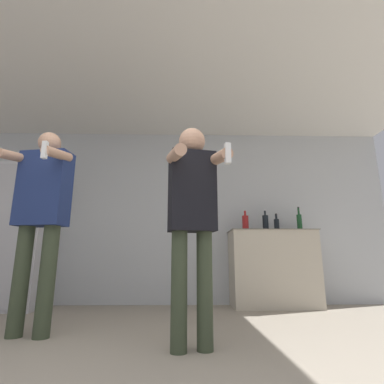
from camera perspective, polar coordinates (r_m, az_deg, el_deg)
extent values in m
cube|color=#B2B7BC|center=(4.52, -7.40, -4.28)|extent=(7.00, 0.06, 2.55)
cube|color=silver|center=(3.48, -9.65, 21.92)|extent=(7.00, 3.71, 0.05)
cube|color=silver|center=(4.62, -29.64, -7.24)|extent=(0.74, 0.68, 1.85)
cube|color=#B6B6BB|center=(4.32, -31.78, -6.68)|extent=(0.71, 0.01, 1.78)
cylinder|color=#99999E|center=(4.20, -29.00, -5.59)|extent=(0.02, 0.02, 0.83)
cube|color=#BCB29E|center=(4.31, 15.16, -13.87)|extent=(1.12, 0.54, 1.00)
cube|color=#676256|center=(4.33, 14.75, -7.21)|extent=(1.15, 0.57, 0.01)
cylinder|color=#194723|center=(4.42, 19.79, -5.50)|extent=(0.07, 0.07, 0.22)
cylinder|color=#194723|center=(4.44, 19.63, -3.48)|extent=(0.03, 0.03, 0.10)
sphere|color=black|center=(4.45, 19.58, -2.86)|extent=(0.03, 0.03, 0.03)
cylinder|color=black|center=(4.31, 15.83, -6.04)|extent=(0.07, 0.07, 0.15)
cylinder|color=black|center=(4.33, 15.74, -4.59)|extent=(0.03, 0.03, 0.07)
sphere|color=black|center=(4.33, 15.71, -4.16)|extent=(0.03, 0.03, 0.03)
cylinder|color=black|center=(4.27, 13.83, -5.74)|extent=(0.08, 0.08, 0.21)
cylinder|color=black|center=(4.29, 13.73, -3.89)|extent=(0.03, 0.03, 0.07)
sphere|color=silver|center=(4.30, 13.70, -3.42)|extent=(0.03, 0.03, 0.03)
cylinder|color=maroon|center=(4.21, 10.14, -5.84)|extent=(0.09, 0.09, 0.20)
cylinder|color=maroon|center=(4.23, 10.07, -4.09)|extent=(0.03, 0.03, 0.06)
sphere|color=maroon|center=(4.23, 10.05, -3.70)|extent=(0.03, 0.03, 0.03)
cylinder|color=#38422D|center=(2.15, -2.48, -18.07)|extent=(0.11, 0.11, 0.79)
cylinder|color=#38422D|center=(2.19, 2.43, -17.98)|extent=(0.11, 0.11, 0.79)
cube|color=black|center=(2.22, 0.00, 0.10)|extent=(0.37, 0.26, 0.60)
sphere|color=tan|center=(2.35, 0.00, 9.62)|extent=(0.20, 0.20, 0.20)
cylinder|color=tan|center=(2.09, -3.09, 7.21)|extent=(0.16, 0.38, 0.14)
cylinder|color=tan|center=(2.16, 5.17, 6.52)|extent=(0.16, 0.38, 0.14)
cube|color=white|center=(2.00, 6.80, 7.33)|extent=(0.04, 0.04, 0.14)
cylinder|color=#38422D|center=(2.93, -29.82, -14.28)|extent=(0.13, 0.13, 0.88)
cylinder|color=#38422D|center=(2.80, -25.91, -14.82)|extent=(0.13, 0.13, 0.88)
cube|color=navy|center=(2.93, -26.30, 0.58)|extent=(0.45, 0.27, 0.66)
sphere|color=tan|center=(3.05, -25.47, 8.41)|extent=(0.20, 0.20, 0.20)
cylinder|color=tan|center=(2.98, -30.83, 5.87)|extent=(0.13, 0.36, 0.14)
cylinder|color=tan|center=(2.75, -24.23, 6.63)|extent=(0.13, 0.36, 0.14)
cube|color=white|center=(2.61, -26.26, 7.20)|extent=(0.04, 0.04, 0.14)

